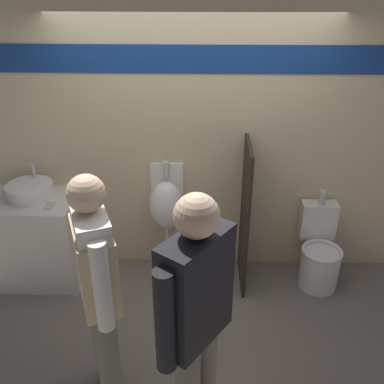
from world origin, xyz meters
name	(u,v)px	position (x,y,z in m)	size (l,w,h in m)	color
ground_plane	(192,296)	(0.00, 0.00, 0.00)	(16.00, 16.00, 0.00)	#70665B
display_wall	(193,142)	(0.00, 0.60, 1.36)	(4.20, 0.07, 2.70)	beige
sink_counter	(32,239)	(-1.58, 0.27, 0.45)	(0.94, 0.60, 0.90)	silver
sink_basin	(30,190)	(-1.53, 0.33, 0.96)	(0.43, 0.43, 0.27)	white
cell_phone	(49,206)	(-1.30, 0.15, 0.90)	(0.07, 0.14, 0.01)	#B7B7BC
divider_near_counter	(245,217)	(0.50, 0.28, 0.73)	(0.03, 0.58, 1.46)	#28231E
urinal_near_counter	(167,205)	(-0.26, 0.43, 0.77)	(0.34, 0.29, 1.19)	silver
toilet	(319,255)	(1.25, 0.27, 0.32)	(0.39, 0.56, 0.93)	white
person_in_vest	(97,279)	(-0.58, -1.02, 1.03)	(0.38, 0.58, 1.77)	#666056
person_with_lanyard	(196,320)	(0.06, -1.35, 1.01)	(0.44, 0.54, 1.84)	#666056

